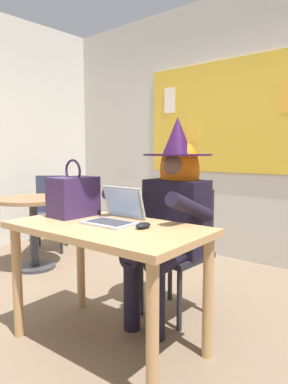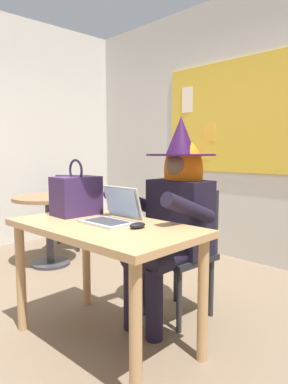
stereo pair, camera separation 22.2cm
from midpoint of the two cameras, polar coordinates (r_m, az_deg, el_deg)
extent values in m
plane|color=#75604C|center=(2.40, -11.68, -22.71)|extent=(24.00, 24.00, 0.00)
cube|color=beige|center=(3.86, 14.90, 10.09)|extent=(5.24, 0.10, 2.84)
cube|color=gold|center=(3.81, 14.54, 12.09)|extent=(2.40, 0.02, 1.20)
cube|color=gold|center=(4.11, 6.28, 9.61)|extent=(0.17, 0.00, 0.20)
cube|color=#F4E0C6|center=(4.33, 2.76, 14.79)|extent=(0.16, 0.01, 0.30)
cube|color=gold|center=(4.14, 5.40, 6.81)|extent=(0.17, 0.01, 0.22)
cube|color=tan|center=(2.06, -9.24, -5.92)|extent=(1.21, 0.70, 0.04)
cylinder|color=tan|center=(2.43, -22.63, -13.57)|extent=(0.06, 0.06, 0.71)
cylinder|color=tan|center=(1.67, -2.72, -22.68)|extent=(0.06, 0.06, 0.71)
cylinder|color=tan|center=(2.71, -12.71, -11.10)|extent=(0.06, 0.06, 0.71)
cylinder|color=tan|center=(2.06, 7.30, -16.83)|extent=(0.06, 0.06, 0.71)
cube|color=black|center=(2.52, 2.50, -10.36)|extent=(0.43, 0.43, 0.04)
cube|color=black|center=(2.61, 5.18, -4.26)|extent=(0.38, 0.05, 0.45)
cylinder|color=#262628|center=(2.38, 3.06, -17.31)|extent=(0.04, 0.04, 0.42)
cylinder|color=#262628|center=(2.59, -3.03, -15.27)|extent=(0.04, 0.04, 0.42)
cylinder|color=#262628|center=(2.63, 7.87, -14.94)|extent=(0.04, 0.04, 0.42)
cylinder|color=#262628|center=(2.82, 1.99, -13.37)|extent=(0.04, 0.04, 0.42)
cylinder|color=black|center=(2.27, -0.88, -17.93)|extent=(0.11, 0.11, 0.46)
cylinder|color=black|center=(2.39, -4.77, -16.65)|extent=(0.11, 0.11, 0.46)
cylinder|color=black|center=(2.30, 1.78, -10.71)|extent=(0.17, 0.43, 0.15)
cylinder|color=black|center=(2.42, -2.09, -9.84)|extent=(0.17, 0.43, 0.15)
cube|color=black|center=(2.47, 2.82, -4.03)|extent=(0.43, 0.28, 0.52)
cylinder|color=black|center=(2.13, 4.76, -2.65)|extent=(0.11, 0.47, 0.24)
cylinder|color=black|center=(2.43, -5.13, -1.48)|extent=(0.11, 0.47, 0.24)
sphere|color=brown|center=(2.43, 2.86, 4.34)|extent=(0.20, 0.20, 0.20)
ellipsoid|color=orange|center=(2.46, 3.26, 3.43)|extent=(0.31, 0.23, 0.44)
cylinder|color=#2D0F38|center=(2.43, 2.87, 6.11)|extent=(0.48, 0.48, 0.01)
cone|color=#2D0F38|center=(2.43, 2.89, 9.20)|extent=(0.21, 0.21, 0.26)
cube|color=#B7B7BC|center=(2.07, -8.78, -5.09)|extent=(0.31, 0.22, 0.01)
cube|color=#333338|center=(2.07, -8.79, -4.87)|extent=(0.26, 0.16, 0.00)
cube|color=#B7B7BC|center=(2.15, -6.28, -1.78)|extent=(0.30, 0.08, 0.20)
cube|color=#99B7E0|center=(2.14, -6.46, -1.88)|extent=(0.27, 0.06, 0.18)
ellipsoid|color=black|center=(1.94, -3.44, -5.54)|extent=(0.07, 0.11, 0.03)
cube|color=#38234C|center=(2.36, -14.14, -0.77)|extent=(0.20, 0.30, 0.26)
torus|color=#38234C|center=(2.35, -14.26, 3.35)|extent=(0.16, 0.02, 0.16)
cylinder|color=#8E6642|center=(3.65, -19.41, -1.17)|extent=(0.72, 0.72, 0.03)
cylinder|color=#333338|center=(3.71, -19.21, -6.45)|extent=(0.08, 0.08, 0.65)
cylinder|color=#333338|center=(3.80, -19.01, -11.48)|extent=(0.40, 0.40, 0.03)
cube|color=#2D3347|center=(4.33, -16.73, -3.79)|extent=(0.59, 0.59, 0.04)
cube|color=#2D3347|center=(4.47, -16.24, -0.27)|extent=(0.30, 0.29, 0.45)
cylinder|color=#262628|center=(4.17, -14.93, -7.16)|extent=(0.04, 0.04, 0.39)
cylinder|color=#262628|center=(4.26, -19.44, -7.03)|extent=(0.04, 0.04, 0.39)
cylinder|color=#262628|center=(4.49, -14.00, -6.14)|extent=(0.04, 0.04, 0.39)
cylinder|color=#262628|center=(4.57, -18.20, -6.05)|extent=(0.04, 0.04, 0.39)
camera|label=1|loc=(0.11, -92.86, -0.33)|focal=32.53mm
camera|label=2|loc=(0.11, 87.14, 0.33)|focal=32.53mm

